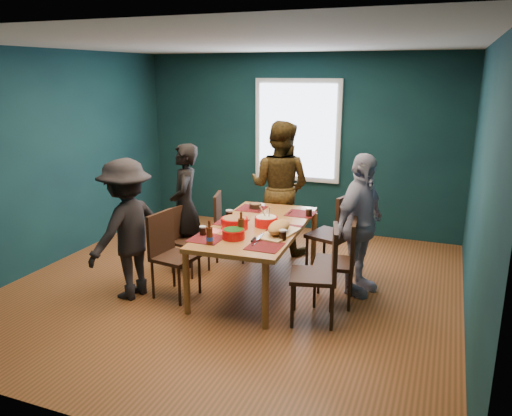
# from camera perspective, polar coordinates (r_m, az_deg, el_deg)

# --- Properties ---
(room) EXTENTS (5.01, 5.01, 2.71)m
(room) POSITION_cam_1_polar(r_m,az_deg,el_deg) (5.71, -1.69, 4.72)
(room) COLOR brown
(room) RESTS_ON ground
(dining_table) EXTENTS (1.08, 2.00, 0.74)m
(dining_table) POSITION_cam_1_polar(r_m,az_deg,el_deg) (5.66, 0.17, -2.67)
(dining_table) COLOR olive
(dining_table) RESTS_ON floor
(chair_left_far) EXTENTS (0.50, 0.50, 0.89)m
(chair_left_far) POSITION_cam_1_polar(r_m,az_deg,el_deg) (6.57, -3.56, -1.53)
(chair_left_far) COLOR black
(chair_left_far) RESTS_ON floor
(chair_left_mid) EXTENTS (0.45, 0.45, 0.82)m
(chair_left_mid) POSITION_cam_1_polar(r_m,az_deg,el_deg) (6.23, -8.12, -2.97)
(chair_left_mid) COLOR black
(chair_left_mid) RESTS_ON floor
(chair_left_near) EXTENTS (0.48, 0.48, 0.94)m
(chair_left_near) POSITION_cam_1_polar(r_m,az_deg,el_deg) (5.58, -9.95, -4.52)
(chair_left_near) COLOR black
(chair_left_near) RESTS_ON floor
(chair_right_far) EXTENTS (0.59, 0.59, 1.04)m
(chair_right_far) POSITION_cam_1_polar(r_m,az_deg,el_deg) (6.04, 9.34, -2.36)
(chair_right_far) COLOR black
(chair_right_far) RESTS_ON floor
(chair_right_mid) EXTENTS (0.47, 0.47, 0.93)m
(chair_right_mid) POSITION_cam_1_polar(r_m,az_deg,el_deg) (5.37, 9.93, -5.39)
(chair_right_mid) COLOR black
(chair_right_mid) RESTS_ON floor
(chair_right_near) EXTENTS (0.54, 0.54, 0.98)m
(chair_right_near) POSITION_cam_1_polar(r_m,az_deg,el_deg) (4.95, 7.68, -6.74)
(chair_right_near) COLOR black
(chair_right_near) RESTS_ON floor
(person_far_left) EXTENTS (0.57, 0.67, 1.57)m
(person_far_left) POSITION_cam_1_polar(r_m,az_deg,el_deg) (6.36, -8.12, 0.26)
(person_far_left) COLOR black
(person_far_left) RESTS_ON floor
(person_back) EXTENTS (0.93, 0.76, 1.80)m
(person_back) POSITION_cam_1_polar(r_m,az_deg,el_deg) (6.82, 2.74, 2.42)
(person_back) COLOR black
(person_back) RESTS_ON floor
(person_right) EXTENTS (0.66, 1.00, 1.59)m
(person_right) POSITION_cam_1_polar(r_m,az_deg,el_deg) (5.59, 11.77, -1.91)
(person_right) COLOR white
(person_right) RESTS_ON floor
(person_near_left) EXTENTS (0.76, 1.09, 1.54)m
(person_near_left) POSITION_cam_1_polar(r_m,az_deg,el_deg) (5.57, -14.51, -2.37)
(person_near_left) COLOR black
(person_near_left) RESTS_ON floor
(bowl_salad) EXTENTS (0.30, 0.30, 0.12)m
(bowl_salad) POSITION_cam_1_polar(r_m,az_deg,el_deg) (5.51, -2.48, -1.69)
(bowl_salad) COLOR red
(bowl_salad) RESTS_ON dining_table
(bowl_dumpling) EXTENTS (0.26, 0.26, 0.24)m
(bowl_dumpling) POSITION_cam_1_polar(r_m,az_deg,el_deg) (5.60, 1.17, -1.48)
(bowl_dumpling) COLOR red
(bowl_dumpling) RESTS_ON dining_table
(bowl_herbs) EXTENTS (0.24, 0.24, 0.10)m
(bowl_herbs) POSITION_cam_1_polar(r_m,az_deg,el_deg) (5.19, -2.58, -2.93)
(bowl_herbs) COLOR red
(bowl_herbs) RESTS_ON dining_table
(cutting_board) EXTENTS (0.36, 0.69, 0.15)m
(cutting_board) POSITION_cam_1_polar(r_m,az_deg,el_deg) (5.30, 2.62, -2.36)
(cutting_board) COLOR tan
(cutting_board) RESTS_ON dining_table
(small_bowl) EXTENTS (0.16, 0.16, 0.07)m
(small_bowl) POSITION_cam_1_polar(r_m,az_deg,el_deg) (6.32, -0.06, 0.26)
(small_bowl) COLOR black
(small_bowl) RESTS_ON dining_table
(beer_bottle_a) EXTENTS (0.07, 0.07, 0.25)m
(beer_bottle_a) POSITION_cam_1_polar(r_m,az_deg,el_deg) (5.02, -5.33, -3.18)
(beer_bottle_a) COLOR #4D1F0D
(beer_bottle_a) RESTS_ON dining_table
(beer_bottle_b) EXTENTS (0.07, 0.07, 0.26)m
(beer_bottle_b) POSITION_cam_1_polar(r_m,az_deg,el_deg) (5.26, -1.70, -2.13)
(beer_bottle_b) COLOR #4D1F0D
(beer_bottle_b) RESTS_ON dining_table
(cola_glass_a) EXTENTS (0.07, 0.07, 0.10)m
(cola_glass_a) POSITION_cam_1_polar(r_m,az_deg,el_deg) (5.32, -6.09, -2.54)
(cola_glass_a) COLOR black
(cola_glass_a) RESTS_ON dining_table
(cola_glass_b) EXTENTS (0.08, 0.08, 0.11)m
(cola_glass_b) POSITION_cam_1_polar(r_m,az_deg,el_deg) (5.14, 3.07, -3.03)
(cola_glass_b) COLOR black
(cola_glass_b) RESTS_ON dining_table
(cola_glass_c) EXTENTS (0.08, 0.08, 0.10)m
(cola_glass_c) POSITION_cam_1_polar(r_m,az_deg,el_deg) (6.00, 6.07, -0.44)
(cola_glass_c) COLOR black
(cola_glass_c) RESTS_ON dining_table
(cola_glass_d) EXTENTS (0.08, 0.08, 0.12)m
(cola_glass_d) POSITION_cam_1_polar(r_m,az_deg,el_deg) (5.85, -3.07, -0.73)
(cola_glass_d) COLOR black
(cola_glass_d) RESTS_ON dining_table
(napkin_a) EXTENTS (0.18, 0.18, 0.00)m
(napkin_a) POSITION_cam_1_polar(r_m,az_deg,el_deg) (5.52, 3.79, -2.37)
(napkin_a) COLOR #ED6863
(napkin_a) RESTS_ON dining_table
(napkin_b) EXTENTS (0.18, 0.18, 0.00)m
(napkin_b) POSITION_cam_1_polar(r_m,az_deg,el_deg) (5.45, -4.73, -2.63)
(napkin_b) COLOR #ED6863
(napkin_b) RESTS_ON dining_table
(napkin_c) EXTENTS (0.18, 0.18, 0.00)m
(napkin_c) POSITION_cam_1_polar(r_m,az_deg,el_deg) (4.92, 0.58, -4.59)
(napkin_c) COLOR #ED6863
(napkin_c) RESTS_ON dining_table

